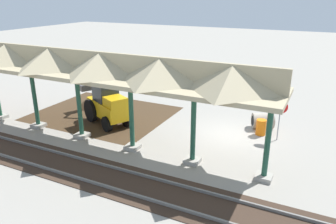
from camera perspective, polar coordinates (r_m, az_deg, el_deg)
name	(u,v)px	position (r m, az deg, el deg)	size (l,w,h in m)	color
ground_plane	(231,135)	(19.01, 10.91, -3.90)	(120.00, 120.00, 0.00)	gray
dirt_work_zone	(103,114)	(22.32, -11.19, -0.27)	(8.67, 7.00, 0.01)	#42301E
platform_canopy	(101,66)	(16.72, -11.57, 7.78)	(17.85, 3.20, 4.90)	#9E998E
rail_tracks	(182,198)	(13.26, 2.41, -14.73)	(60.00, 2.58, 0.15)	slate
stop_sign	(280,111)	(18.41, 18.96, 0.13)	(0.75, 0.17, 2.32)	gray
backhoe	(107,103)	(20.34, -10.66, 1.55)	(5.01, 3.34, 2.82)	#EAB214
dirt_mound	(99,106)	(24.01, -11.99, 1.11)	(5.78, 5.78, 2.33)	#42301E
concrete_pipe	(263,121)	(20.19, 16.16, -1.48)	(1.48, 1.35, 0.94)	#9E9384
traffic_barrel	(261,127)	(19.25, 15.87, -2.57)	(0.56, 0.56, 0.90)	orange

